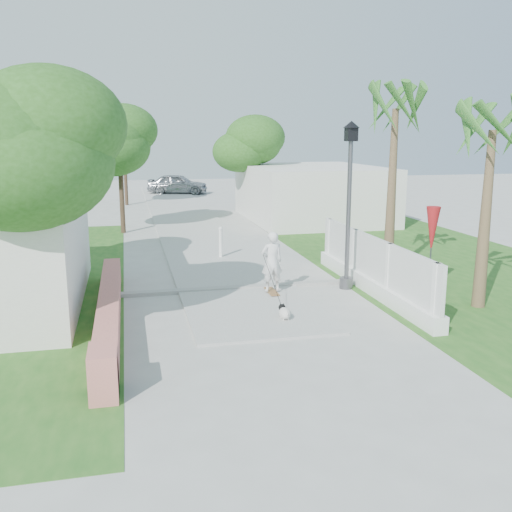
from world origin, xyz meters
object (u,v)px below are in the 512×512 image
object	(u,v)px
street_lamp	(349,199)
bollard	(221,242)
dog	(284,312)
skateboarder	(272,264)
parked_car	(178,184)
patio_umbrella	(432,230)

from	to	relation	value
street_lamp	bollard	xyz separation A→B (m)	(-2.70, 4.50, -1.84)
street_lamp	dog	distance (m)	4.00
street_lamp	skateboarder	world-z (taller)	street_lamp
street_lamp	bollard	distance (m)	5.56
dog	parked_car	bearing A→B (deg)	86.98
dog	parked_car	distance (m)	28.57
street_lamp	patio_umbrella	world-z (taller)	street_lamp
bollard	skateboarder	distance (m)	4.83
patio_umbrella	skateboarder	bearing A→B (deg)	170.06
street_lamp	dog	xyz separation A→B (m)	(-2.39, -2.31, -2.22)
skateboarder	parked_car	size ratio (longest dim) A/B	0.58
street_lamp	skateboarder	xyz separation A→B (m)	(-2.16, -0.29, -1.58)
parked_car	skateboarder	bearing A→B (deg)	-164.83
patio_umbrella	skateboarder	distance (m)	4.21
street_lamp	dog	size ratio (longest dim) A/B	8.11
skateboarder	dog	size ratio (longest dim) A/B	4.40
skateboarder	parked_car	xyz separation A→B (m)	(0.01, 26.55, -0.14)
bollard	skateboarder	world-z (taller)	skateboarder
street_lamp	patio_umbrella	bearing A→B (deg)	-27.76
bollard	patio_umbrella	world-z (taller)	patio_umbrella
parked_car	bollard	bearing A→B (deg)	-166.25
bollard	parked_car	distance (m)	21.77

